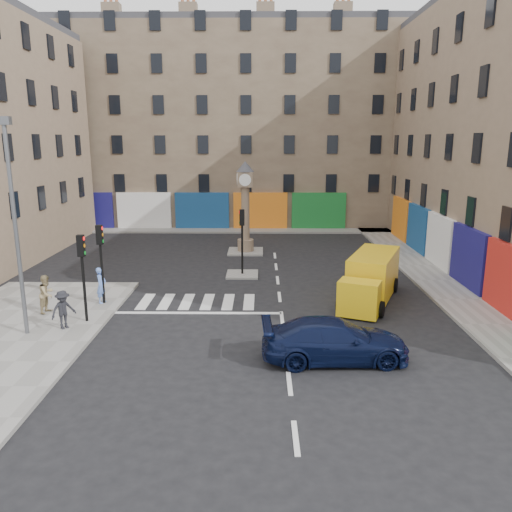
{
  "coord_description": "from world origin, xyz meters",
  "views": [
    {
      "loc": [
        -0.92,
        -19.65,
        7.65
      ],
      "look_at": [
        -1.17,
        4.39,
        2.0
      ],
      "focal_mm": 35.0,
      "sensor_mm": 36.0,
      "label": 1
    }
  ],
  "objects_px": {
    "pedestrian_tan": "(47,294)",
    "traffic_light_left_far": "(101,251)",
    "traffic_light_left_near": "(82,264)",
    "traffic_light_island": "(242,231)",
    "pedestrian_dark": "(63,310)",
    "clock_pillar": "(245,201)",
    "pedestrian_blue": "(101,285)",
    "navy_sedan": "(335,340)",
    "lamp_post": "(14,217)",
    "yellow_van": "(371,278)"
  },
  "relations": [
    {
      "from": "traffic_light_left_near",
      "to": "pedestrian_dark",
      "type": "relative_size",
      "value": 2.33
    },
    {
      "from": "traffic_light_left_far",
      "to": "pedestrian_blue",
      "type": "bearing_deg",
      "value": 164.33
    },
    {
      "from": "pedestrian_tan",
      "to": "pedestrian_dark",
      "type": "relative_size",
      "value": 1.07
    },
    {
      "from": "lamp_post",
      "to": "traffic_light_island",
      "type": "bearing_deg",
      "value": 48.29
    },
    {
      "from": "traffic_light_left_near",
      "to": "traffic_light_island",
      "type": "distance_m",
      "value": 10.03
    },
    {
      "from": "clock_pillar",
      "to": "yellow_van",
      "type": "bearing_deg",
      "value": -58.24
    },
    {
      "from": "clock_pillar",
      "to": "navy_sedan",
      "type": "distance_m",
      "value": 17.84
    },
    {
      "from": "traffic_light_left_near",
      "to": "traffic_light_left_far",
      "type": "distance_m",
      "value": 2.4
    },
    {
      "from": "clock_pillar",
      "to": "pedestrian_tan",
      "type": "xyz_separation_m",
      "value": [
        -8.37,
        -12.74,
        -2.55
      ]
    },
    {
      "from": "lamp_post",
      "to": "yellow_van",
      "type": "distance_m",
      "value": 15.83
    },
    {
      "from": "clock_pillar",
      "to": "pedestrian_tan",
      "type": "distance_m",
      "value": 15.46
    },
    {
      "from": "traffic_light_island",
      "to": "pedestrian_tan",
      "type": "xyz_separation_m",
      "value": [
        -8.37,
        -6.75,
        -1.59
      ]
    },
    {
      "from": "traffic_light_island",
      "to": "pedestrian_dark",
      "type": "xyz_separation_m",
      "value": [
        -6.9,
        -8.67,
        -1.65
      ]
    },
    {
      "from": "traffic_light_island",
      "to": "yellow_van",
      "type": "relative_size",
      "value": 0.59
    },
    {
      "from": "clock_pillar",
      "to": "pedestrian_blue",
      "type": "distance_m",
      "value": 13.29
    },
    {
      "from": "clock_pillar",
      "to": "lamp_post",
      "type": "bearing_deg",
      "value": -118.35
    },
    {
      "from": "yellow_van",
      "to": "lamp_post",
      "type": "bearing_deg",
      "value": -138.84
    },
    {
      "from": "pedestrian_dark",
      "to": "clock_pillar",
      "type": "bearing_deg",
      "value": 16.63
    },
    {
      "from": "navy_sedan",
      "to": "traffic_light_left_far",
      "type": "bearing_deg",
      "value": 57.08
    },
    {
      "from": "traffic_light_island",
      "to": "pedestrian_tan",
      "type": "relative_size",
      "value": 2.17
    },
    {
      "from": "traffic_light_island",
      "to": "navy_sedan",
      "type": "xyz_separation_m",
      "value": [
        3.69,
        -11.23,
        -1.84
      ]
    },
    {
      "from": "traffic_light_island",
      "to": "pedestrian_dark",
      "type": "relative_size",
      "value": 2.33
    },
    {
      "from": "pedestrian_blue",
      "to": "pedestrian_tan",
      "type": "relative_size",
      "value": 1.0
    },
    {
      "from": "clock_pillar",
      "to": "navy_sedan",
      "type": "xyz_separation_m",
      "value": [
        3.69,
        -17.22,
        -2.8
      ]
    },
    {
      "from": "traffic_light_island",
      "to": "pedestrian_blue",
      "type": "height_order",
      "value": "traffic_light_island"
    },
    {
      "from": "lamp_post",
      "to": "pedestrian_blue",
      "type": "xyz_separation_m",
      "value": [
        1.81,
        3.83,
        -3.79
      ]
    },
    {
      "from": "traffic_light_left_far",
      "to": "navy_sedan",
      "type": "relative_size",
      "value": 0.72
    },
    {
      "from": "navy_sedan",
      "to": "yellow_van",
      "type": "xyz_separation_m",
      "value": [
        2.72,
        6.88,
        0.35
      ]
    },
    {
      "from": "pedestrian_tan",
      "to": "navy_sedan",
      "type": "bearing_deg",
      "value": -100.75
    },
    {
      "from": "navy_sedan",
      "to": "yellow_van",
      "type": "distance_m",
      "value": 7.4
    },
    {
      "from": "traffic_light_island",
      "to": "pedestrian_dark",
      "type": "distance_m",
      "value": 11.2
    },
    {
      "from": "traffic_light_left_near",
      "to": "navy_sedan",
      "type": "bearing_deg",
      "value": -18.95
    },
    {
      "from": "pedestrian_blue",
      "to": "pedestrian_tan",
      "type": "bearing_deg",
      "value": 132.42
    },
    {
      "from": "traffic_light_island",
      "to": "yellow_van",
      "type": "distance_m",
      "value": 7.89
    },
    {
      "from": "lamp_post",
      "to": "yellow_van",
      "type": "xyz_separation_m",
      "value": [
        14.61,
        4.85,
        -3.7
      ]
    },
    {
      "from": "traffic_light_island",
      "to": "clock_pillar",
      "type": "distance_m",
      "value": 6.07
    },
    {
      "from": "lamp_post",
      "to": "navy_sedan",
      "type": "height_order",
      "value": "lamp_post"
    },
    {
      "from": "clock_pillar",
      "to": "pedestrian_blue",
      "type": "xyz_separation_m",
      "value": [
        -6.39,
        -11.37,
        -2.55
      ]
    },
    {
      "from": "traffic_light_left_far",
      "to": "traffic_light_left_near",
      "type": "bearing_deg",
      "value": -90.0
    },
    {
      "from": "lamp_post",
      "to": "navy_sedan",
      "type": "distance_m",
      "value": 12.72
    },
    {
      "from": "pedestrian_tan",
      "to": "pedestrian_blue",
      "type": "bearing_deg",
      "value": -45.65
    },
    {
      "from": "pedestrian_blue",
      "to": "pedestrian_dark",
      "type": "xyz_separation_m",
      "value": [
        -0.51,
        -3.29,
        -0.06
      ]
    },
    {
      "from": "traffic_light_left_far",
      "to": "traffic_light_island",
      "type": "height_order",
      "value": "traffic_light_left_far"
    },
    {
      "from": "traffic_light_left_far",
      "to": "yellow_van",
      "type": "height_order",
      "value": "traffic_light_left_far"
    },
    {
      "from": "pedestrian_tan",
      "to": "traffic_light_left_far",
      "type": "bearing_deg",
      "value": -47.38
    },
    {
      "from": "lamp_post",
      "to": "pedestrian_tan",
      "type": "distance_m",
      "value": 4.52
    },
    {
      "from": "lamp_post",
      "to": "pedestrian_dark",
      "type": "distance_m",
      "value": 4.1
    },
    {
      "from": "yellow_van",
      "to": "pedestrian_dark",
      "type": "xyz_separation_m",
      "value": [
        -13.31,
        -4.31,
        -0.15
      ]
    },
    {
      "from": "traffic_light_left_near",
      "to": "pedestrian_dark",
      "type": "height_order",
      "value": "traffic_light_left_near"
    },
    {
      "from": "traffic_light_island",
      "to": "pedestrian_blue",
      "type": "bearing_deg",
      "value": -139.95
    }
  ]
}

